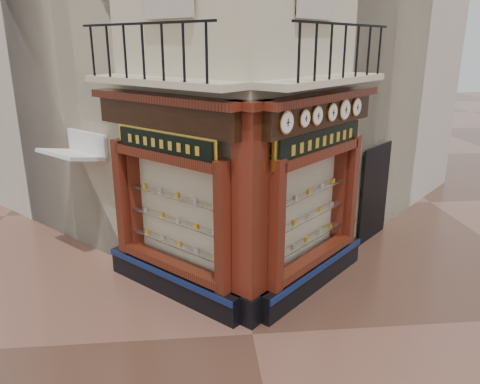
{
  "coord_description": "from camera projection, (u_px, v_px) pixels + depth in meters",
  "views": [
    {
      "loc": [
        -0.89,
        -6.96,
        4.84
      ],
      "look_at": [
        -0.03,
        2.0,
        1.97
      ],
      "focal_mm": 35.0,
      "sensor_mm": 36.0,
      "label": 1
    }
  ],
  "objects": [
    {
      "name": "clock_b",
      "position": [
        304.0,
        118.0,
        7.96
      ],
      "size": [
        0.26,
        0.26,
        0.31
      ],
      "rotation": [
        0.0,
        0.0,
        0.79
      ],
      "color": "#AD7D39",
      "rests_on": "ground"
    },
    {
      "name": "corner_pilaster",
      "position": [
        250.0,
        220.0,
        8.03
      ],
      "size": [
        0.85,
        0.85,
        3.98
      ],
      "rotation": [
        0.0,
        0.0,
        0.79
      ],
      "color": "black",
      "rests_on": "ground"
    },
    {
      "name": "clock_e",
      "position": [
        344.0,
        110.0,
        9.02
      ],
      "size": [
        0.32,
        0.32,
        0.41
      ],
      "rotation": [
        0.0,
        0.0,
        0.79
      ],
      "color": "#AD7D39",
      "rests_on": "ground"
    },
    {
      "name": "balcony",
      "position": [
        244.0,
        80.0,
        8.28
      ],
      "size": [
        5.94,
        2.97,
        1.03
      ],
      "color": "#BBAF91",
      "rests_on": "ground"
    },
    {
      "name": "awning",
      "position": [
        82.0,
        257.0,
        11.1
      ],
      "size": [
        1.62,
        1.62,
        0.24
      ],
      "primitive_type": null,
      "rotation": [
        0.19,
        0.0,
        2.36
      ],
      "color": "silver",
      "rests_on": "ground"
    },
    {
      "name": "ground",
      "position": [
        253.0,
        334.0,
        8.15
      ],
      "size": [
        80.0,
        80.0,
        0.0
      ],
      "primitive_type": "plane",
      "color": "#462B20",
      "rests_on": "ground"
    },
    {
      "name": "clock_a",
      "position": [
        286.0,
        122.0,
        7.55
      ],
      "size": [
        0.31,
        0.31,
        0.39
      ],
      "rotation": [
        0.0,
        0.0,
        0.79
      ],
      "color": "#AD7D39",
      "rests_on": "ground"
    },
    {
      "name": "clock_c",
      "position": [
        317.0,
        116.0,
        8.26
      ],
      "size": [
        0.28,
        0.28,
        0.35
      ],
      "rotation": [
        0.0,
        0.0,
        0.79
      ],
      "color": "#AD7D39",
      "rests_on": "ground"
    },
    {
      "name": "shopfront_left",
      "position": [
        170.0,
        201.0,
        8.91
      ],
      "size": [
        2.86,
        2.86,
        3.98
      ],
      "rotation": [
        0.0,
        0.0,
        2.36
      ],
      "color": "black",
      "rests_on": "ground"
    },
    {
      "name": "neighbour_right",
      "position": [
        298.0,
        22.0,
        14.9
      ],
      "size": [
        11.31,
        11.31,
        11.0
      ],
      "primitive_type": "cube",
      "rotation": [
        0.0,
        0.0,
        0.79
      ],
      "color": "#AFA799",
      "rests_on": "ground"
    },
    {
      "name": "signboard_left",
      "position": [
        164.0,
        144.0,
        8.51
      ],
      "size": [
        1.9,
        1.9,
        0.51
      ],
      "rotation": [
        0.0,
        0.0,
        2.36
      ],
      "color": "yellow",
      "rests_on": "ground"
    },
    {
      "name": "clock_f",
      "position": [
        356.0,
        107.0,
        9.39
      ],
      "size": [
        0.3,
        0.3,
        0.37
      ],
      "rotation": [
        0.0,
        0.0,
        0.79
      ],
      "color": "#AD7D39",
      "rests_on": "ground"
    },
    {
      "name": "signboard_right",
      "position": [
        321.0,
        140.0,
        8.78
      ],
      "size": [
        2.2,
        2.2,
        0.59
      ],
      "rotation": [
        0.0,
        0.0,
        0.79
      ],
      "color": "yellow",
      "rests_on": "ground"
    },
    {
      "name": "clock_d",
      "position": [
        332.0,
        112.0,
        8.66
      ],
      "size": [
        0.28,
        0.28,
        0.34
      ],
      "rotation": [
        0.0,
        0.0,
        0.79
      ],
      "color": "#AD7D39",
      "rests_on": "ground"
    },
    {
      "name": "neighbour_left",
      "position": [
        141.0,
        21.0,
        14.44
      ],
      "size": [
        11.31,
        11.31,
        11.0
      ],
      "primitive_type": "cube",
      "rotation": [
        0.0,
        0.0,
        0.79
      ],
      "color": "#AFA799",
      "rests_on": "ground"
    },
    {
      "name": "shopfront_right",
      "position": [
        315.0,
        196.0,
        9.17
      ],
      "size": [
        2.86,
        2.86,
        3.98
      ],
      "rotation": [
        0.0,
        0.0,
        0.79
      ],
      "color": "black",
      "rests_on": "ground"
    }
  ]
}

